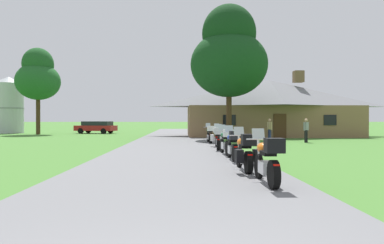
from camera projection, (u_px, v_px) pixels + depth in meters
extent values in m
plane|color=#42752D|center=(177.00, 145.00, 22.34)|extent=(500.00, 500.00, 0.00)
cube|color=slate|center=(177.00, 147.00, 20.34)|extent=(6.40, 80.00, 0.06)
cylinder|color=black|center=(259.00, 166.00, 9.31)|extent=(0.12, 0.64, 0.64)
cylinder|color=black|center=(274.00, 174.00, 7.87)|extent=(0.16, 0.64, 0.64)
cube|color=silver|center=(266.00, 168.00, 8.57)|extent=(0.27, 0.56, 0.30)
ellipsoid|color=orange|center=(263.00, 148.00, 8.83)|extent=(0.31, 0.52, 0.26)
cube|color=black|center=(268.00, 153.00, 8.37)|extent=(0.29, 0.52, 0.10)
cylinder|color=silver|center=(259.00, 139.00, 9.27)|extent=(0.66, 0.04, 0.03)
cylinder|color=silver|center=(259.00, 152.00, 9.31)|extent=(0.06, 0.24, 0.73)
cube|color=#B2BCC6|center=(258.00, 134.00, 9.37)|extent=(0.32, 0.11, 0.27)
sphere|color=silver|center=(259.00, 145.00, 9.27)|extent=(0.11, 0.11, 0.11)
cube|color=black|center=(274.00, 146.00, 7.82)|extent=(0.40, 0.36, 0.32)
cube|color=red|center=(276.00, 166.00, 7.65)|extent=(0.14, 0.03, 0.06)
cylinder|color=silver|center=(276.00, 177.00, 8.20)|extent=(0.08, 0.55, 0.07)
cylinder|color=black|center=(239.00, 157.00, 11.54)|extent=(0.12, 0.64, 0.64)
cylinder|color=black|center=(249.00, 162.00, 10.10)|extent=(0.17, 0.64, 0.64)
cube|color=silver|center=(244.00, 158.00, 10.80)|extent=(0.27, 0.57, 0.30)
ellipsoid|color=orange|center=(242.00, 142.00, 11.06)|extent=(0.31, 0.53, 0.26)
cube|color=black|center=(245.00, 146.00, 10.60)|extent=(0.29, 0.53, 0.10)
cylinder|color=silver|center=(239.00, 135.00, 11.50)|extent=(0.66, 0.05, 0.03)
cylinder|color=silver|center=(239.00, 146.00, 11.54)|extent=(0.06, 0.24, 0.73)
cube|color=#B2BCC6|center=(239.00, 131.00, 11.59)|extent=(0.32, 0.12, 0.27)
sphere|color=silver|center=(239.00, 140.00, 11.50)|extent=(0.11, 0.11, 0.11)
cube|color=black|center=(249.00, 140.00, 10.05)|extent=(0.41, 0.37, 0.32)
cube|color=red|center=(250.00, 155.00, 9.88)|extent=(0.14, 0.03, 0.06)
cylinder|color=silver|center=(251.00, 165.00, 10.43)|extent=(0.08, 0.55, 0.07)
cube|color=black|center=(239.00, 156.00, 10.14)|extent=(0.21, 0.40, 0.36)
cube|color=black|center=(257.00, 156.00, 10.16)|extent=(0.21, 0.40, 0.36)
cylinder|color=black|center=(229.00, 150.00, 14.43)|extent=(0.12, 0.64, 0.64)
cylinder|color=black|center=(235.00, 153.00, 12.99)|extent=(0.16, 0.64, 0.64)
cube|color=silver|center=(232.00, 150.00, 13.69)|extent=(0.26, 0.56, 0.30)
ellipsoid|color=#1E3899|center=(231.00, 138.00, 13.95)|extent=(0.30, 0.52, 0.26)
cube|color=black|center=(233.00, 141.00, 13.49)|extent=(0.28, 0.52, 0.10)
cylinder|color=silver|center=(229.00, 132.00, 14.39)|extent=(0.66, 0.04, 0.03)
cylinder|color=silver|center=(229.00, 141.00, 14.43)|extent=(0.06, 0.24, 0.73)
cube|color=#B2BCC6|center=(229.00, 129.00, 14.49)|extent=(0.32, 0.11, 0.27)
sphere|color=silver|center=(229.00, 136.00, 14.39)|extent=(0.11, 0.11, 0.11)
cube|color=black|center=(235.00, 135.00, 12.94)|extent=(0.40, 0.36, 0.32)
cube|color=red|center=(236.00, 147.00, 12.77)|extent=(0.14, 0.03, 0.06)
cylinder|color=silver|center=(237.00, 155.00, 13.32)|extent=(0.07, 0.55, 0.07)
cylinder|color=black|center=(222.00, 146.00, 16.62)|extent=(0.15, 0.65, 0.64)
cylinder|color=black|center=(228.00, 148.00, 15.18)|extent=(0.19, 0.65, 0.64)
cube|color=silver|center=(225.00, 146.00, 15.88)|extent=(0.29, 0.57, 0.30)
ellipsoid|color=#195B33|center=(224.00, 135.00, 16.14)|extent=(0.33, 0.54, 0.26)
cube|color=black|center=(226.00, 138.00, 15.68)|extent=(0.31, 0.54, 0.10)
cylinder|color=silver|center=(222.00, 131.00, 16.57)|extent=(0.66, 0.07, 0.03)
cylinder|color=silver|center=(222.00, 138.00, 16.62)|extent=(0.07, 0.24, 0.73)
cube|color=#B2BCC6|center=(222.00, 128.00, 16.67)|extent=(0.33, 0.13, 0.27)
sphere|color=silver|center=(222.00, 134.00, 16.58)|extent=(0.11, 0.11, 0.11)
cube|color=silver|center=(228.00, 133.00, 15.13)|extent=(0.42, 0.38, 0.32)
cube|color=red|center=(229.00, 143.00, 14.96)|extent=(0.14, 0.04, 0.06)
cylinder|color=silver|center=(230.00, 150.00, 15.52)|extent=(0.10, 0.55, 0.07)
cylinder|color=black|center=(219.00, 142.00, 19.20)|extent=(0.18, 0.65, 0.64)
cylinder|color=black|center=(218.00, 144.00, 17.77)|extent=(0.23, 0.65, 0.64)
cube|color=silver|center=(219.00, 142.00, 18.47)|extent=(0.32, 0.59, 0.30)
ellipsoid|color=#B2B5BC|center=(219.00, 133.00, 18.72)|extent=(0.36, 0.55, 0.26)
cube|color=black|center=(218.00, 135.00, 18.27)|extent=(0.34, 0.55, 0.10)
cylinder|color=silver|center=(219.00, 129.00, 19.16)|extent=(0.66, 0.11, 0.03)
cylinder|color=silver|center=(219.00, 135.00, 19.20)|extent=(0.09, 0.24, 0.73)
cube|color=#B2BCC6|center=(219.00, 127.00, 19.26)|extent=(0.33, 0.15, 0.27)
sphere|color=silver|center=(219.00, 132.00, 19.16)|extent=(0.11, 0.11, 0.11)
cube|color=#B7B7BC|center=(218.00, 131.00, 17.72)|extent=(0.44, 0.40, 0.32)
cube|color=red|center=(218.00, 140.00, 17.55)|extent=(0.14, 0.05, 0.06)
cylinder|color=silver|center=(221.00, 146.00, 18.08)|extent=(0.13, 0.55, 0.07)
cylinder|color=black|center=(217.00, 140.00, 21.75)|extent=(0.17, 0.65, 0.64)
cylinder|color=black|center=(217.00, 141.00, 20.31)|extent=(0.22, 0.65, 0.64)
cube|color=silver|center=(217.00, 139.00, 21.01)|extent=(0.31, 0.58, 0.30)
ellipsoid|color=gold|center=(217.00, 131.00, 21.27)|extent=(0.35, 0.55, 0.26)
cube|color=black|center=(217.00, 133.00, 20.81)|extent=(0.33, 0.54, 0.10)
cylinder|color=silver|center=(217.00, 128.00, 21.71)|extent=(0.66, 0.10, 0.03)
cylinder|color=silver|center=(217.00, 134.00, 21.75)|extent=(0.08, 0.24, 0.73)
cube|color=#B2BCC6|center=(217.00, 126.00, 21.81)|extent=(0.33, 0.14, 0.27)
sphere|color=silver|center=(217.00, 130.00, 21.71)|extent=(0.11, 0.11, 0.11)
cube|color=silver|center=(217.00, 130.00, 20.26)|extent=(0.43, 0.40, 0.32)
cube|color=red|center=(217.00, 137.00, 20.09)|extent=(0.14, 0.04, 0.06)
cylinder|color=silver|center=(219.00, 142.00, 20.62)|extent=(0.12, 0.55, 0.07)
cube|color=silver|center=(212.00, 138.00, 20.38)|extent=(0.24, 0.42, 0.36)
cube|color=silver|center=(221.00, 138.00, 20.35)|extent=(0.24, 0.42, 0.36)
cylinder|color=black|center=(208.00, 137.00, 24.59)|extent=(0.13, 0.64, 0.64)
cylinder|color=black|center=(211.00, 138.00, 23.15)|extent=(0.17, 0.64, 0.64)
cube|color=silver|center=(209.00, 137.00, 23.85)|extent=(0.28, 0.57, 0.30)
ellipsoid|color=#195B33|center=(209.00, 130.00, 24.10)|extent=(0.32, 0.53, 0.26)
cube|color=black|center=(210.00, 132.00, 23.64)|extent=(0.30, 0.53, 0.10)
cylinder|color=silver|center=(208.00, 127.00, 24.54)|extent=(0.66, 0.05, 0.03)
cylinder|color=silver|center=(208.00, 132.00, 24.58)|extent=(0.07, 0.24, 0.73)
cube|color=#B2BCC6|center=(208.00, 125.00, 24.64)|extent=(0.32, 0.12, 0.27)
sphere|color=silver|center=(208.00, 129.00, 24.54)|extent=(0.11, 0.11, 0.11)
cube|color=silver|center=(211.00, 128.00, 23.09)|extent=(0.41, 0.37, 0.32)
cube|color=red|center=(211.00, 135.00, 22.93)|extent=(0.14, 0.03, 0.06)
cylinder|color=silver|center=(212.00, 140.00, 23.48)|extent=(0.09, 0.55, 0.07)
cube|color=brown|center=(269.00, 121.00, 34.45)|extent=(15.58, 7.24, 2.84)
pyramid|color=slate|center=(269.00, 93.00, 34.44)|extent=(16.51, 7.68, 2.54)
cube|color=brown|center=(298.00, 77.00, 34.52)|extent=(0.90, 0.90, 1.10)
cube|color=#472D19|center=(280.00, 126.00, 30.81)|extent=(1.10, 0.08, 2.10)
cube|color=black|center=(229.00, 120.00, 30.66)|extent=(1.10, 0.06, 0.90)
cube|color=black|center=(330.00, 120.00, 30.94)|extent=(1.10, 0.06, 0.90)
cylinder|color=navy|center=(270.00, 135.00, 26.88)|extent=(0.14, 0.14, 0.86)
cylinder|color=navy|center=(269.00, 135.00, 27.05)|extent=(0.14, 0.14, 0.86)
cube|color=tan|center=(270.00, 126.00, 26.96)|extent=(0.31, 0.41, 0.56)
cylinder|color=tan|center=(271.00, 126.00, 26.74)|extent=(0.09, 0.09, 0.58)
cylinder|color=tan|center=(268.00, 126.00, 27.18)|extent=(0.09, 0.09, 0.58)
sphere|color=tan|center=(270.00, 120.00, 26.96)|extent=(0.21, 0.21, 0.21)
cylinder|color=black|center=(307.00, 136.00, 25.04)|extent=(0.14, 0.14, 0.86)
cylinder|color=black|center=(305.00, 136.00, 24.92)|extent=(0.14, 0.14, 0.86)
cube|color=gray|center=(306.00, 126.00, 24.98)|extent=(0.41, 0.41, 0.56)
cylinder|color=gray|center=(308.00, 126.00, 25.14)|extent=(0.09, 0.09, 0.58)
cylinder|color=gray|center=(304.00, 126.00, 24.82)|extent=(0.09, 0.09, 0.58)
sphere|color=tan|center=(306.00, 120.00, 24.97)|extent=(0.21, 0.21, 0.21)
cylinder|color=#422D19|center=(38.00, 114.00, 38.84)|extent=(0.44, 0.44, 4.44)
ellipsoid|color=#1E5623|center=(38.00, 81.00, 38.82)|extent=(4.69, 4.69, 3.98)
ellipsoid|color=#1B4E20|center=(38.00, 64.00, 38.80)|extent=(3.28, 3.28, 3.52)
cylinder|color=#422D19|center=(229.00, 113.00, 28.64)|extent=(0.44, 0.44, 4.31)
ellipsoid|color=#143D19|center=(229.00, 64.00, 28.62)|extent=(6.14, 6.14, 5.22)
ellipsoid|color=#123716|center=(229.00, 34.00, 28.60)|extent=(4.30, 4.30, 4.61)
cylinder|color=#B2B7BC|center=(9.00, 108.00, 42.67)|extent=(3.31, 3.31, 5.88)
cone|color=#999EA3|center=(9.00, 80.00, 42.65)|extent=(3.38, 3.38, 0.83)
cylinder|color=gray|center=(9.00, 108.00, 42.67)|extent=(3.41, 3.41, 0.15)
cube|color=maroon|center=(96.00, 128.00, 41.35)|extent=(4.92, 2.99, 0.60)
cube|color=black|center=(97.00, 123.00, 41.30)|extent=(3.53, 2.42, 0.48)
cylinder|color=black|center=(81.00, 131.00, 40.86)|extent=(0.68, 0.38, 0.64)
cylinder|color=black|center=(88.00, 130.00, 42.51)|extent=(0.68, 0.38, 0.64)
cylinder|color=black|center=(104.00, 131.00, 40.20)|extent=(0.68, 0.38, 0.64)
cylinder|color=black|center=(110.00, 131.00, 41.84)|extent=(0.68, 0.38, 0.64)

